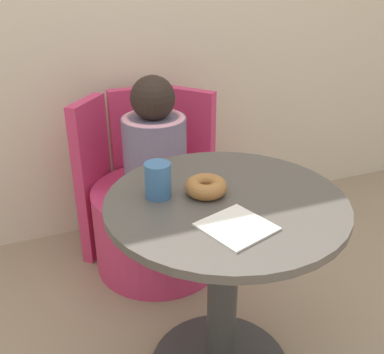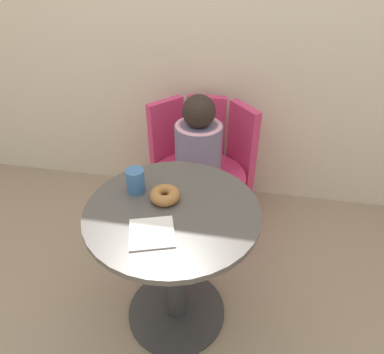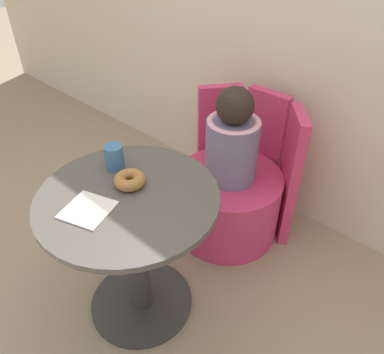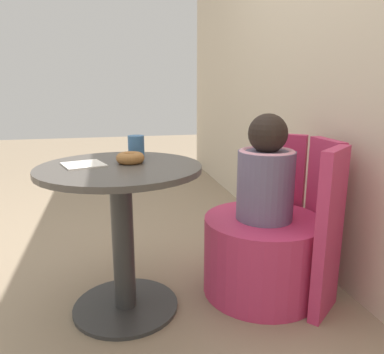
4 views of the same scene
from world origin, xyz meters
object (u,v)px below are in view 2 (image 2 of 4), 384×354
Objects in this scene: round_table at (174,248)px; tub_chair at (198,200)px; donut at (165,195)px; cup at (136,181)px; child_figure at (198,142)px.

round_table is 0.71m from tub_chair.
round_table is 0.25m from donut.
donut is at bearing -15.53° from cup.
donut is at bearing -93.07° from child_figure.
tub_chair is 0.80m from cup.
child_figure is at bearing 90.70° from round_table.
child_figure is 4.06× the size of donut.
round_table is 5.67× the size of donut.
donut reaches higher than round_table.
donut is (-0.03, -0.62, 0.09)m from child_figure.
cup is at bearing -105.83° from child_figure.
round_table is 1.22× the size of tub_chair.
donut is at bearing -93.07° from tub_chair.
round_table is at bearing -89.30° from tub_chair.
cup reaches higher than tub_chair.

